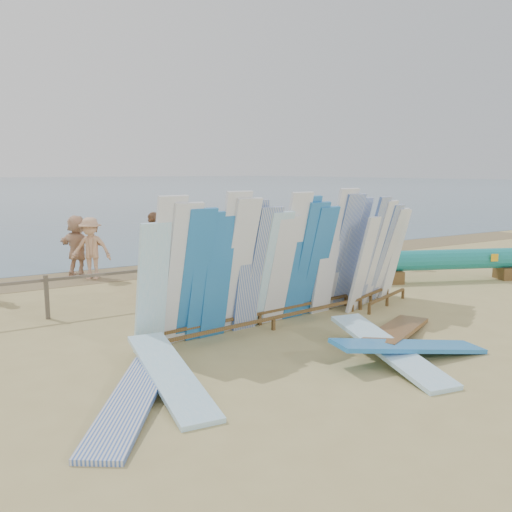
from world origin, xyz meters
TOP-DOWN VIEW (x-y plane):
  - ground at (0.00, 0.00)m, footprint 160.00×160.00m
  - wet_sand_strip at (0.00, 7.20)m, footprint 40.00×2.60m
  - fence at (0.00, 3.00)m, footprint 12.08×0.08m
  - main_surfboard_rack at (1.45, 0.15)m, footprint 5.29×1.24m
  - side_surfboard_rack at (4.53, 0.32)m, footprint 2.18×1.26m
  - outrigger_canoe at (8.09, 1.25)m, footprint 5.84×2.79m
  - vendor_table at (3.87, 0.96)m, footprint 0.96×0.78m
  - flat_board_b at (2.07, -2.42)m, footprint 1.02×2.74m
  - flat_board_e at (-1.95, -1.97)m, footprint 1.97×2.55m
  - flat_board_c at (3.09, -1.63)m, footprint 2.62×1.83m
  - flat_board_a at (-1.26, -1.58)m, footprint 0.83×2.73m
  - flat_board_d at (2.42, -2.54)m, footprint 2.74×1.00m
  - beach_chair_left at (0.73, 3.59)m, footprint 0.55×0.57m
  - beach_chair_right at (1.86, 4.19)m, footprint 0.51×0.53m
  - stroller at (0.95, 3.55)m, footprint 0.74×0.89m
  - beachgoer_10 at (8.26, 3.62)m, footprint 1.15×0.93m
  - beachgoer_extra_0 at (8.94, 4.52)m, footprint 0.65×1.18m
  - beachgoer_8 at (3.56, 4.87)m, footprint 0.55×0.90m
  - beachgoer_5 at (-0.34, 7.28)m, footprint 1.23×1.67m
  - beachgoer_6 at (2.29, 4.85)m, footprint 0.87×0.83m
  - beachgoer_7 at (4.33, 5.74)m, footprint 0.72×0.51m
  - beachgoer_9 at (4.61, 6.17)m, footprint 0.98×1.18m
  - beachgoer_4 at (1.22, 5.35)m, footprint 0.94×1.21m
  - beachgoer_3 at (-0.13, 6.62)m, footprint 1.17×1.00m

SIDE VIEW (x-z plane):
  - ground at x=0.00m, z-range 0.00..0.00m
  - wet_sand_strip at x=0.00m, z-range -0.01..0.01m
  - flat_board_b at x=2.07m, z-range -0.21..0.21m
  - flat_board_e at x=-1.95m, z-range -0.11..0.11m
  - flat_board_c at x=3.09m, z-range -0.16..0.16m
  - flat_board_a at x=-1.26m, z-range -0.20..0.20m
  - flat_board_d at x=2.42m, z-range -0.22..0.22m
  - beach_chair_right at x=1.86m, z-range -0.16..0.61m
  - beach_chair_left at x=0.73m, z-range -0.17..0.65m
  - vendor_table at x=3.87m, z-range -0.19..0.93m
  - stroller at x=0.95m, z-range -0.10..0.94m
  - outrigger_canoe at x=8.09m, z-range 0.12..0.99m
  - fence at x=0.00m, z-range 0.18..1.08m
  - beachgoer_6 at x=2.29m, z-range 0.00..1.66m
  - beachgoer_3 at x=-0.13m, z-range 0.00..1.71m
  - beachgoer_9 at x=4.61m, z-range 0.00..1.72m
  - beachgoer_extra_0 at x=8.94m, z-range 0.00..1.72m
  - beachgoer_8 at x=3.56m, z-range 0.00..1.72m
  - beachgoer_5 at x=-0.34m, z-range 0.00..1.74m
  - beachgoer_7 at x=4.33m, z-range 0.00..1.78m
  - beachgoer_10 at x=8.26m, z-range 0.00..1.82m
  - beachgoer_4 at x=1.22m, z-range 0.00..1.89m
  - side_surfboard_rack at x=4.53m, z-range -0.13..2.32m
  - main_surfboard_rack at x=1.45m, z-range -0.13..2.50m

